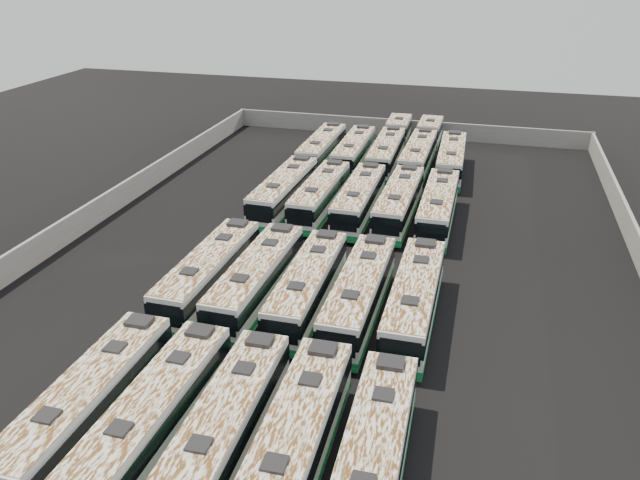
{
  "coord_description": "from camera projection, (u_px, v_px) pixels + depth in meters",
  "views": [
    {
      "loc": [
        9.95,
        -42.21,
        22.08
      ],
      "look_at": [
        -1.49,
        -0.12,
        1.6
      ],
      "focal_mm": 35.0,
      "sensor_mm": 36.0,
      "label": 1
    }
  ],
  "objects": [
    {
      "name": "ground",
      "position": [
        339.0,
        260.0,
        48.62
      ],
      "size": [
        140.0,
        140.0,
        0.0
      ],
      "primitive_type": "plane",
      "color": "black",
      "rests_on": "ground"
    },
    {
      "name": "perimeter_wall",
      "position": [
        339.0,
        247.0,
        48.15
      ],
      "size": [
        45.2,
        73.2,
        2.2
      ],
      "color": "slate",
      "rests_on": "ground"
    },
    {
      "name": "bus_front_far_left",
      "position": [
        88.0,
        404.0,
        30.6
      ],
      "size": [
        2.71,
        12.45,
        3.51
      ],
      "rotation": [
        0.0,
        0.0,
        -0.01
      ],
      "color": "silver",
      "rests_on": "ground"
    },
    {
      "name": "bus_front_left",
      "position": [
        155.0,
        415.0,
        29.87
      ],
      "size": [
        2.84,
        12.33,
        3.46
      ],
      "rotation": [
        0.0,
        0.0,
        -0.02
      ],
      "color": "silver",
      "rests_on": "ground"
    },
    {
      "name": "bus_front_center",
      "position": [
        225.0,
        429.0,
        29.04
      ],
      "size": [
        2.83,
        12.33,
        3.46
      ],
      "rotation": [
        0.0,
        0.0,
        0.02
      ],
      "color": "silver",
      "rests_on": "ground"
    },
    {
      "name": "bus_front_right",
      "position": [
        295.0,
        445.0,
        28.03
      ],
      "size": [
        2.9,
        12.71,
        3.57
      ],
      "rotation": [
        0.0,
        0.0,
        0.02
      ],
      "color": "silver",
      "rests_on": "ground"
    },
    {
      "name": "bus_front_far_right",
      "position": [
        373.0,
        461.0,
        27.19
      ],
      "size": [
        2.91,
        12.41,
        3.48
      ],
      "rotation": [
        0.0,
        0.0,
        0.02
      ],
      "color": "silver",
      "rests_on": "ground"
    },
    {
      "name": "bus_midfront_far_left",
      "position": [
        209.0,
        273.0,
        42.89
      ],
      "size": [
        2.83,
        12.46,
        3.5
      ],
      "rotation": [
        0.0,
        0.0,
        -0.02
      ],
      "color": "silver",
      "rests_on": "ground"
    },
    {
      "name": "bus_midfront_left",
      "position": [
        257.0,
        279.0,
        42.05
      ],
      "size": [
        2.87,
        12.51,
        3.51
      ],
      "rotation": [
        0.0,
        0.0,
        -0.02
      ],
      "color": "silver",
      "rests_on": "ground"
    },
    {
      "name": "bus_midfront_center",
      "position": [
        308.0,
        287.0,
        41.24
      ],
      "size": [
        2.69,
        12.21,
        3.43
      ],
      "rotation": [
        0.0,
        0.0,
        0.01
      ],
      "color": "silver",
      "rests_on": "ground"
    },
    {
      "name": "bus_midfront_right",
      "position": [
        359.0,
        295.0,
        40.2
      ],
      "size": [
        2.69,
        12.48,
        3.52
      ],
      "rotation": [
        0.0,
        0.0,
        -0.0
      ],
      "color": "silver",
      "rests_on": "ground"
    },
    {
      "name": "bus_midfront_far_right",
      "position": [
        414.0,
        300.0,
        39.53
      ],
      "size": [
        2.66,
        12.59,
        3.55
      ],
      "rotation": [
        0.0,
        0.0,
        0.0
      ],
      "color": "silver",
      "rests_on": "ground"
    },
    {
      "name": "bus_midback_far_left",
      "position": [
        284.0,
        192.0,
        57.17
      ],
      "size": [
        2.96,
        12.65,
        3.55
      ],
      "rotation": [
        0.0,
        0.0,
        -0.02
      ],
      "color": "silver",
      "rests_on": "ground"
    },
    {
      "name": "bus_midback_left",
      "position": [
        320.0,
        195.0,
        56.47
      ],
      "size": [
        2.78,
        12.17,
        3.42
      ],
      "rotation": [
        0.0,
        0.0,
        -0.02
      ],
      "color": "silver",
      "rests_on": "ground"
    },
    {
      "name": "bus_midback_center",
      "position": [
        359.0,
        199.0,
        55.49
      ],
      "size": [
        2.6,
        12.29,
        3.46
      ],
      "rotation": [
        0.0,
        0.0,
        0.0
      ],
      "color": "silver",
      "rests_on": "ground"
    },
    {
      "name": "bus_midback_right",
      "position": [
        399.0,
        203.0,
        54.77
      ],
      "size": [
        2.86,
        12.44,
        3.49
      ],
      "rotation": [
        0.0,
        0.0,
        -0.02
      ],
      "color": "silver",
      "rests_on": "ground"
    },
    {
      "name": "bus_midback_far_right",
      "position": [
        438.0,
        207.0,
        53.77
      ],
      "size": [
        2.63,
        12.43,
        3.5
      ],
      "rotation": [
        0.0,
        0.0,
        0.0
      ],
      "color": "silver",
      "rests_on": "ground"
    },
    {
      "name": "bus_back_far_left",
      "position": [
        322.0,
        149.0,
        69.33
      ],
      "size": [
        2.64,
        12.31,
        3.47
      ],
      "rotation": [
        0.0,
        0.0,
        -0.0
      ],
      "color": "silver",
      "rests_on": "ground"
    },
    {
      "name": "bus_back_left",
      "position": [
        354.0,
        152.0,
        68.49
      ],
      "size": [
        2.63,
        12.13,
        3.42
      ],
      "rotation": [
        0.0,
        0.0,
        0.01
      ],
      "color": "silver",
      "rests_on": "ground"
    },
    {
      "name": "bus_back_center",
      "position": [
        390.0,
        146.0,
        70.58
      ],
      "size": [
        2.97,
        19.12,
        3.46
      ],
      "rotation": [
        0.0,
        0.0,
        0.02
      ],
      "color": "silver",
      "rests_on": "ground"
    },
    {
      "name": "bus_back_right",
      "position": [
        422.0,
        148.0,
        69.71
      ],
      "size": [
        2.89,
        19.19,
        3.47
      ],
      "rotation": [
        0.0,
        0.0,
        -0.01
      ],
      "color": "silver",
      "rests_on": "ground"
    },
    {
      "name": "bus_back_far_right",
      "position": [
        451.0,
        160.0,
        65.92
      ],
      "size": [
        2.9,
        12.33,
        3.46
      ],
      "rotation": [
        0.0,
        0.0,
        0.03
      ],
      "color": "silver",
      "rests_on": "ground"
    }
  ]
}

